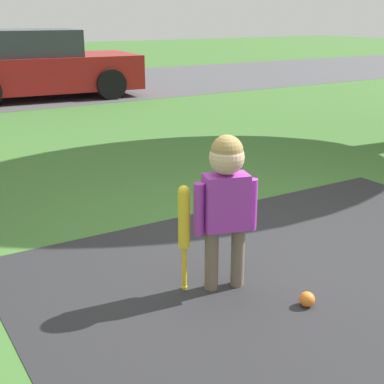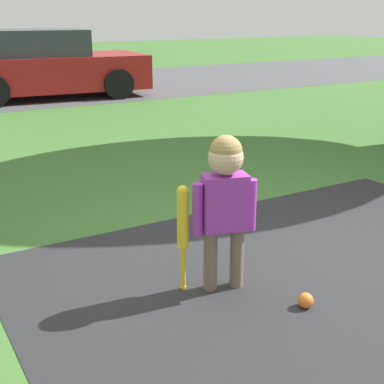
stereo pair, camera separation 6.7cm
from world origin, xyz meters
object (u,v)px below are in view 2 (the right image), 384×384
object	(u,v)px
child	(225,192)
parked_car	(46,66)
sports_ball	(306,300)
baseball_bat	(183,224)

from	to	relation	value
child	parked_car	distance (m)	8.97
child	parked_car	bearing A→B (deg)	97.11
child	sports_ball	distance (m)	0.82
child	sports_ball	world-z (taller)	child
child	baseball_bat	bearing A→B (deg)	172.13
child	parked_car	world-z (taller)	parked_car
baseball_bat	parked_car	xyz separation A→B (m)	(1.64, 8.75, 0.19)
sports_ball	baseball_bat	bearing A→B (deg)	133.00
sports_ball	parked_car	size ratio (longest dim) A/B	0.02
sports_ball	child	bearing A→B (deg)	122.20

